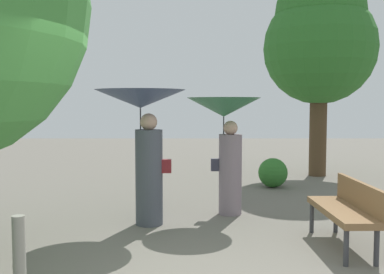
{
  "coord_description": "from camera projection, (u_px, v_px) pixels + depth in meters",
  "views": [
    {
      "loc": [
        0.01,
        -4.05,
        1.79
      ],
      "look_at": [
        0.0,
        3.09,
        1.28
      ],
      "focal_mm": 42.09,
      "sensor_mm": 36.0,
      "label": 1
    }
  ],
  "objects": [
    {
      "name": "path_marker_post",
      "position": [
        20.0,
        255.0,
        4.22
      ],
      "size": [
        0.12,
        0.12,
        0.76
      ],
      "primitive_type": "cylinder",
      "color": "gray",
      "rests_on": "ground"
    },
    {
      "name": "bush_path_left",
      "position": [
        273.0,
        173.0,
        9.77
      ],
      "size": [
        0.64,
        0.64,
        0.64
      ],
      "primitive_type": "sphere",
      "color": "#2D6B28",
      "rests_on": "ground"
    },
    {
      "name": "person_right",
      "position": [
        226.0,
        127.0,
        7.3
      ],
      "size": [
        1.19,
        1.19,
        1.91
      ],
      "rotation": [
        0.0,
        0.0,
        1.52
      ],
      "color": "gray",
      "rests_on": "ground"
    },
    {
      "name": "tree_near_right",
      "position": [
        320.0,
        37.0,
        11.16
      ],
      "size": [
        2.79,
        2.79,
        5.18
      ],
      "color": "#4C3823",
      "rests_on": "ground"
    },
    {
      "name": "park_bench",
      "position": [
        348.0,
        207.0,
        5.63
      ],
      "size": [
        0.52,
        1.51,
        0.83
      ],
      "rotation": [
        0.0,
        0.0,
        -1.55
      ],
      "color": "#38383D",
      "rests_on": "ground"
    },
    {
      "name": "person_left",
      "position": [
        144.0,
        125.0,
        6.65
      ],
      "size": [
        1.34,
        1.34,
        2.01
      ],
      "rotation": [
        0.0,
        0.0,
        1.52
      ],
      "color": "#474C56",
      "rests_on": "ground"
    }
  ]
}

